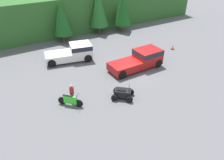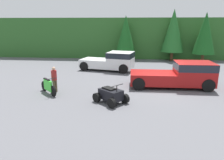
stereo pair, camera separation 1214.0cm
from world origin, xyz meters
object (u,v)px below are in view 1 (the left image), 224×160
(quad_atv, at_px, (123,93))
(rider_person, at_px, (72,93))
(pickup_truck_second, at_px, (73,52))
(traffic_cone, at_px, (173,47))
(dirt_bike, at_px, (70,101))
(pickup_truck_red, at_px, (140,59))

(quad_atv, height_order, rider_person, rider_person)
(pickup_truck_second, xyz_separation_m, traffic_cone, (12.07, -3.65, -0.74))
(dirt_bike, bearing_deg, traffic_cone, 60.30)
(pickup_truck_red, distance_m, quad_atv, 6.05)
(pickup_truck_red, xyz_separation_m, quad_atv, (-4.72, -3.75, -0.53))
(quad_atv, bearing_deg, traffic_cone, 67.04)
(pickup_truck_red, distance_m, traffic_cone, 6.83)
(rider_person, relative_size, traffic_cone, 3.22)
(pickup_truck_red, bearing_deg, dirt_bike, -165.51)
(quad_atv, relative_size, rider_person, 1.28)
(quad_atv, bearing_deg, dirt_bike, -155.77)
(dirt_bike, distance_m, traffic_cone, 16.16)
(traffic_cone, bearing_deg, quad_atv, -154.05)
(quad_atv, relative_size, traffic_cone, 4.11)
(pickup_truck_red, relative_size, dirt_bike, 3.66)
(pickup_truck_red, bearing_deg, quad_atv, -142.13)
(pickup_truck_second, xyz_separation_m, dirt_bike, (-3.55, -7.83, -0.50))
(pickup_truck_red, bearing_deg, traffic_cone, 14.25)
(rider_person, bearing_deg, dirt_bike, -105.13)
(pickup_truck_red, xyz_separation_m, dirt_bike, (-9.05, -2.44, -0.50))
(traffic_cone, bearing_deg, rider_person, -165.83)
(pickup_truck_red, distance_m, rider_person, 8.98)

